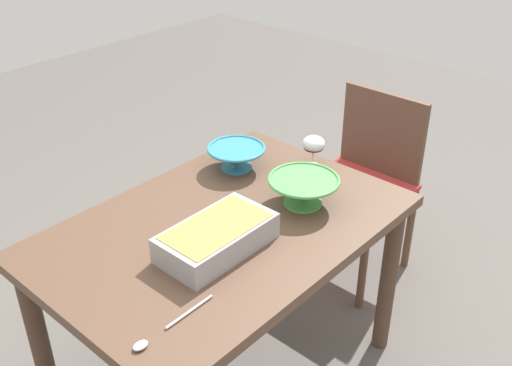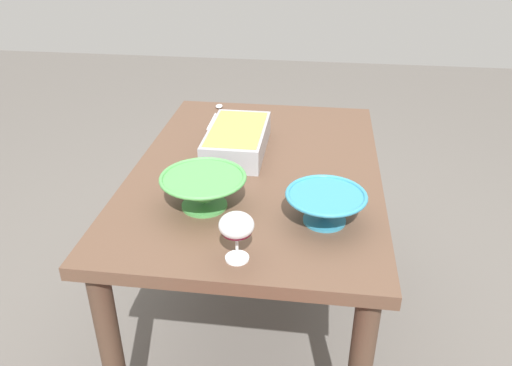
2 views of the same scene
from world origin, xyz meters
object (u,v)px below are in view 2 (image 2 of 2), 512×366
at_px(serving_spoon, 216,112).
at_px(casserole_dish, 237,139).
at_px(small_bowl, 325,206).
at_px(wine_glass, 236,228).
at_px(dining_table, 257,192).
at_px(mixing_bowl, 204,190).

bearing_deg(serving_spoon, casserole_dish, -157.46).
distance_m(casserole_dish, small_bowl, 0.54).
bearing_deg(small_bowl, wine_glass, 133.34).
relative_size(dining_table, serving_spoon, 4.41).
bearing_deg(small_bowl, mixing_bowl, 84.40).
xyz_separation_m(casserole_dish, serving_spoon, (0.37, 0.15, -0.04)).
distance_m(dining_table, small_bowl, 0.42).
relative_size(wine_glass, mixing_bowl, 0.53).
bearing_deg(small_bowl, serving_spoon, 30.79).
bearing_deg(dining_table, serving_spoon, 26.38).
relative_size(wine_glass, casserole_dish, 0.36).
relative_size(wine_glass, serving_spoon, 0.48).
bearing_deg(dining_table, mixing_bowl, 156.46).
height_order(small_bowl, serving_spoon, small_bowl).
bearing_deg(wine_glass, dining_table, 1.89).
bearing_deg(casserole_dish, mixing_bowl, 174.98).
distance_m(dining_table, mixing_bowl, 0.34).
relative_size(wine_glass, small_bowl, 0.59).
bearing_deg(casserole_dish, dining_table, -143.06).
xyz_separation_m(wine_glass, casserole_dish, (0.64, 0.10, -0.05)).
height_order(wine_glass, casserole_dish, wine_glass).
distance_m(mixing_bowl, serving_spoon, 0.77).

